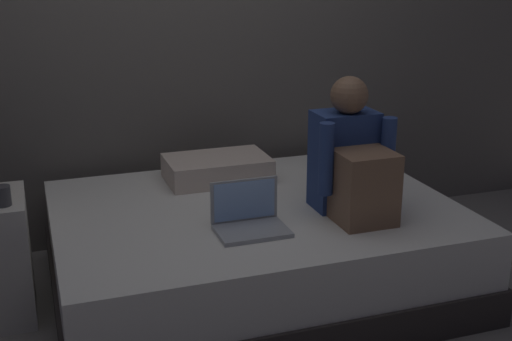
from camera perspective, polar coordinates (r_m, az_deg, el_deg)
ground_plane at (r=3.24m, az=-1.75°, el=-12.83°), size 8.00×8.00×0.00m
wall_back at (r=3.96m, az=-7.29°, el=13.31°), size 5.60×0.10×2.70m
bed at (r=3.44m, az=-0.09°, el=-6.60°), size 2.00×1.50×0.46m
person_sitting at (r=3.22m, az=8.16°, el=0.64°), size 0.39×0.44×0.66m
laptop at (r=3.05m, az=-0.61°, el=-4.07°), size 0.32×0.23×0.22m
pillow at (r=3.72m, az=-3.32°, el=0.18°), size 0.56×0.36×0.13m
mug at (r=3.17m, az=-20.75°, el=-2.03°), size 0.08×0.08×0.09m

